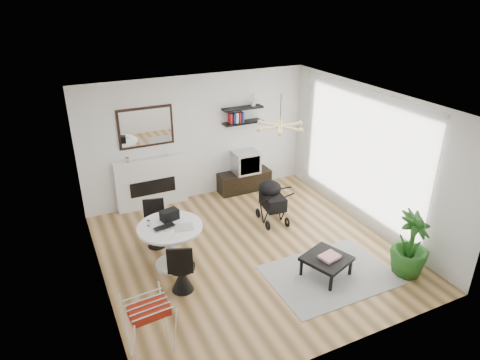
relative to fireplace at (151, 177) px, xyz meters
name	(u,v)px	position (x,y,z in m)	size (l,w,h in m)	color
floor	(250,251)	(1.10, -2.42, -0.69)	(5.00, 5.00, 0.00)	brown
ceiling	(252,103)	(1.10, -2.42, 2.01)	(5.00, 5.00, 0.00)	white
wall_back	(198,138)	(1.10, 0.08, 0.66)	(5.00, 5.00, 0.00)	white
wall_left	(95,215)	(-1.40, -2.42, 0.66)	(5.00, 5.00, 0.00)	white
wall_right	(369,159)	(3.60, -2.42, 0.66)	(5.00, 5.00, 0.00)	white
sheer_curtain	(358,156)	(3.50, -2.22, 0.66)	(0.04, 3.60, 2.60)	white
fireplace	(151,177)	(0.00, 0.00, 0.00)	(1.50, 0.17, 2.16)	white
shelf_lower	(243,122)	(2.10, -0.05, 0.91)	(0.90, 0.25, 0.04)	black
shelf_upper	(243,108)	(2.10, -0.05, 1.23)	(0.90, 0.25, 0.04)	black
pendant_lamp	(280,126)	(1.80, -2.12, 1.46)	(0.90, 0.90, 0.10)	#D7B871
tv_console	(244,181)	(2.10, -0.15, -0.46)	(1.21, 0.42, 0.45)	black
crt_tv	(246,162)	(2.12, -0.15, 0.02)	(0.56, 0.49, 0.49)	silver
dining_table	(171,240)	(-0.28, -2.24, -0.17)	(1.07, 1.07, 0.78)	white
laptop	(166,229)	(-0.36, -2.31, 0.11)	(0.35, 0.23, 0.03)	black
black_bag	(169,215)	(-0.22, -2.04, 0.18)	(0.29, 0.18, 0.18)	black
newspaper	(183,227)	(-0.09, -2.38, 0.10)	(0.31, 0.25, 0.01)	beige
drinking_glass	(149,223)	(-0.58, -2.08, 0.14)	(0.06, 0.06, 0.09)	white
chair_far	(156,232)	(-0.35, -1.52, -0.41)	(0.43, 0.45, 0.87)	black
chair_near	(182,276)	(-0.33, -2.93, -0.41)	(0.46, 0.48, 0.88)	black
drying_rack	(150,327)	(-1.08, -3.95, -0.25)	(0.59, 0.56, 0.83)	white
stroller	(272,203)	(1.99, -1.62, -0.29)	(0.54, 0.79, 0.92)	black
rug	(329,275)	(1.97, -3.61, -0.68)	(2.00, 1.44, 0.01)	gray
coffee_table	(327,259)	(1.90, -3.58, -0.37)	(0.85, 0.85, 0.34)	black
magazines	(330,257)	(1.93, -3.61, -0.31)	(0.31, 0.24, 0.04)	#E2383F
potted_plant	(411,245)	(3.15, -4.09, -0.13)	(0.62, 0.62, 1.10)	#1F5518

